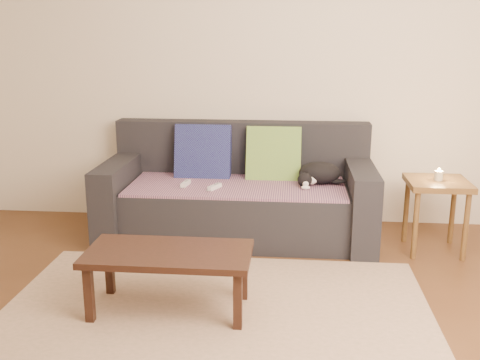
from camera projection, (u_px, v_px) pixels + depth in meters
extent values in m
plane|color=brown|center=(210.00, 334.00, 3.03)|extent=(4.50, 4.50, 0.00)
cube|color=beige|center=(243.00, 68.00, 4.63)|extent=(4.50, 0.04, 2.60)
cube|color=#232328|center=(237.00, 212.00, 4.42)|extent=(1.70, 0.78, 0.42)
cube|color=#232328|center=(242.00, 148.00, 4.70)|extent=(2.10, 0.18, 0.45)
cube|color=#232328|center=(119.00, 198.00, 4.49)|extent=(0.20, 0.90, 0.60)
cube|color=#232328|center=(360.00, 204.00, 4.31)|extent=(0.20, 0.90, 0.60)
cube|color=#452C53|center=(237.00, 186.00, 4.35)|extent=(1.66, 0.74, 0.02)
cube|color=#191251|center=(203.00, 153.00, 4.58)|extent=(0.45, 0.22, 0.47)
cube|color=#0B4B48|center=(274.00, 154.00, 4.52)|extent=(0.44, 0.23, 0.45)
ellipsoid|color=black|center=(320.00, 173.00, 4.36)|extent=(0.37, 0.31, 0.17)
sphere|color=black|center=(305.00, 180.00, 4.25)|extent=(0.13, 0.13, 0.11)
sphere|color=white|center=(306.00, 184.00, 4.21)|extent=(0.06, 0.06, 0.05)
ellipsoid|color=black|center=(338.00, 182.00, 4.31)|extent=(0.14, 0.07, 0.04)
cube|color=white|center=(186.00, 184.00, 4.32)|extent=(0.06, 0.15, 0.03)
cube|color=white|center=(215.00, 187.00, 4.22)|extent=(0.09, 0.15, 0.03)
cube|color=brown|center=(438.00, 183.00, 4.07)|extent=(0.43, 0.43, 0.04)
cylinder|color=brown|center=(415.00, 226.00, 3.99)|extent=(0.04, 0.04, 0.50)
cylinder|color=brown|center=(466.00, 227.00, 3.96)|extent=(0.04, 0.04, 0.50)
cylinder|color=brown|center=(406.00, 211.00, 4.32)|extent=(0.04, 0.04, 0.50)
cylinder|color=brown|center=(452.00, 212.00, 4.29)|extent=(0.04, 0.04, 0.50)
cylinder|color=beige|center=(439.00, 176.00, 4.06)|extent=(0.06, 0.06, 0.07)
sphere|color=#FFBF59|center=(439.00, 170.00, 4.05)|extent=(0.02, 0.02, 0.02)
cube|color=tan|center=(214.00, 319.00, 3.18)|extent=(2.50, 1.80, 0.01)
cube|color=black|center=(169.00, 254.00, 3.19)|extent=(0.94, 0.47, 0.04)
cube|color=black|center=(89.00, 295.00, 3.11)|extent=(0.05, 0.05, 0.34)
cube|color=black|center=(238.00, 302.00, 3.03)|extent=(0.05, 0.05, 0.34)
cube|color=black|center=(110.00, 269.00, 3.45)|extent=(0.05, 0.05, 0.34)
cube|color=black|center=(244.00, 274.00, 3.38)|extent=(0.05, 0.05, 0.34)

